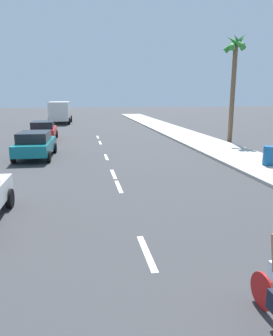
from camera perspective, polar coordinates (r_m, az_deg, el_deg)
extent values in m
plane|color=#38383A|center=(18.54, -5.27, 1.52)|extent=(160.00, 160.00, 0.00)
cube|color=#B2ADA3|center=(22.45, 14.76, 3.34)|extent=(3.60, 80.00, 0.14)
cube|color=white|center=(7.84, 1.84, -14.91)|extent=(0.16, 1.80, 0.01)
cube|color=white|center=(13.06, -3.21, -3.33)|extent=(0.16, 1.80, 0.01)
cube|color=white|center=(15.11, -4.16, -1.09)|extent=(0.16, 1.80, 0.01)
cube|color=white|center=(19.27, -5.45, 1.97)|extent=(0.16, 1.80, 0.01)
cube|color=white|center=(25.22, -6.55, 4.55)|extent=(0.16, 1.80, 0.01)
cube|color=white|center=(28.61, -6.97, 5.54)|extent=(0.16, 1.80, 0.01)
cylinder|color=red|center=(6.34, 21.66, -19.82)|extent=(0.08, 0.66, 0.66)
cylinder|color=black|center=(11.40, -21.80, -5.07)|extent=(0.19, 0.64, 0.64)
cube|color=#14727A|center=(19.87, -17.69, 3.75)|extent=(2.07, 4.59, 0.64)
cube|color=black|center=(19.57, -17.92, 5.38)|extent=(1.76, 2.41, 0.56)
cylinder|color=black|center=(21.60, -19.43, 3.33)|extent=(0.20, 0.65, 0.64)
cylinder|color=black|center=(21.29, -14.41, 3.53)|extent=(0.20, 0.65, 0.64)
cylinder|color=black|center=(18.64, -21.26, 1.75)|extent=(0.20, 0.65, 0.64)
cylinder|color=black|center=(18.29, -15.47, 1.96)|extent=(0.20, 0.65, 0.64)
cube|color=red|center=(27.48, -16.34, 6.25)|extent=(2.03, 4.64, 0.64)
cube|color=black|center=(27.19, -16.47, 7.45)|extent=(1.75, 2.43, 0.56)
cylinder|color=black|center=(29.16, -17.93, 5.77)|extent=(0.19, 0.64, 0.64)
cylinder|color=black|center=(29.00, -14.13, 5.97)|extent=(0.19, 0.64, 0.64)
cylinder|color=black|center=(26.09, -18.70, 4.93)|extent=(0.19, 0.64, 0.64)
cylinder|color=black|center=(25.90, -14.45, 5.15)|extent=(0.19, 0.64, 0.64)
cube|color=beige|center=(45.43, -13.25, 9.54)|extent=(2.48, 2.42, 1.40)
cube|color=silver|center=(42.44, -13.64, 9.91)|extent=(2.54, 4.24, 2.30)
cylinder|color=black|center=(45.47, -14.74, 8.52)|extent=(0.31, 0.91, 0.90)
cylinder|color=black|center=(45.26, -11.69, 8.65)|extent=(0.31, 0.91, 0.90)
cylinder|color=black|center=(41.61, -15.34, 8.10)|extent=(0.31, 0.91, 0.90)
cylinder|color=black|center=(41.38, -12.01, 8.26)|extent=(0.31, 0.91, 0.90)
cylinder|color=brown|center=(26.01, 16.87, 12.77)|extent=(0.35, 0.35, 7.63)
cone|color=#2D8433|center=(26.41, 17.93, 20.69)|extent=(0.51, 1.44, 0.89)
cone|color=#2D8433|center=(26.53, 17.33, 20.69)|extent=(1.74, 0.90, 1.58)
cone|color=#2D8433|center=(26.32, 16.85, 20.78)|extent=(1.20, 1.60, 1.47)
cone|color=#2D8433|center=(26.05, 17.25, 20.85)|extent=(1.30, 1.38, 1.30)
cone|color=#2D8433|center=(26.12, 17.86, 20.79)|extent=(1.45, 0.90, 1.27)
cylinder|color=#14518C|center=(17.63, 22.68, 2.05)|extent=(0.60, 0.60, 0.98)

